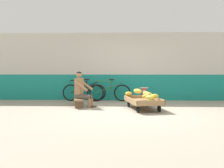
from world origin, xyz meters
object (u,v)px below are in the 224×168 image
at_px(low_bench, 79,100).
at_px(weighing_scale, 144,92).
at_px(plastic_crate, 144,100).
at_px(bicycle_far_left, 109,92).
at_px(vendor_seated, 82,89).
at_px(bicycle_near_left, 84,92).
at_px(shopping_bag, 151,103).
at_px(banana_cart, 143,101).

distance_m(low_bench, weighing_scale, 2.22).
height_order(plastic_crate, bicycle_far_left, bicycle_far_left).
bearing_deg(vendor_seated, low_bench, 164.22).
bearing_deg(bicycle_near_left, shopping_bag, -28.88).
xyz_separation_m(weighing_scale, bicycle_near_left, (-2.21, 0.93, -0.10)).
distance_m(low_bench, vendor_seated, 0.38).
bearing_deg(weighing_scale, low_bench, -167.88).
height_order(plastic_crate, shopping_bag, plastic_crate).
height_order(banana_cart, bicycle_far_left, bicycle_far_left).
relative_size(plastic_crate, bicycle_near_left, 0.22).
relative_size(low_bench, plastic_crate, 3.14).
height_order(vendor_seated, plastic_crate, vendor_seated).
height_order(low_bench, bicycle_far_left, bicycle_far_left).
height_order(plastic_crate, weighing_scale, weighing_scale).
relative_size(vendor_seated, bicycle_near_left, 0.69).
bearing_deg(shopping_bag, bicycle_far_left, 139.60).
bearing_deg(low_bench, shopping_bag, 1.83).
bearing_deg(bicycle_far_left, banana_cart, -58.11).
bearing_deg(low_bench, bicycle_near_left, 92.05).
bearing_deg(plastic_crate, bicycle_far_left, 146.63).
xyz_separation_m(weighing_scale, shopping_bag, (0.18, -0.39, -0.33)).
bearing_deg(bicycle_near_left, vendor_seated, -84.57).
height_order(weighing_scale, shopping_bag, weighing_scale).
relative_size(vendor_seated, shopping_bag, 4.75).
bearing_deg(weighing_scale, banana_cart, -97.69).
bearing_deg(plastic_crate, shopping_bag, -65.84).
bearing_deg(banana_cart, low_bench, 165.85).
bearing_deg(low_bench, plastic_crate, 12.14).
xyz_separation_m(low_bench, plastic_crate, (2.16, 0.47, -0.05)).
xyz_separation_m(low_bench, bicycle_far_left, (0.91, 1.29, 0.15)).
height_order(low_bench, plastic_crate, plastic_crate).
relative_size(low_bench, weighing_scale, 3.77).
distance_m(vendor_seated, bicycle_far_left, 1.57).
height_order(vendor_seated, bicycle_far_left, vendor_seated).
relative_size(weighing_scale, shopping_bag, 1.25).
bearing_deg(shopping_bag, low_bench, -178.17).
bearing_deg(banana_cart, bicycle_far_left, 121.89).
relative_size(low_bench, bicycle_near_left, 0.68).
xyz_separation_m(banana_cart, shopping_bag, (0.31, 0.59, -0.12)).
xyz_separation_m(banana_cart, bicycle_far_left, (-1.12, 1.80, 0.11)).
distance_m(plastic_crate, weighing_scale, 0.30).
relative_size(low_bench, bicycle_far_left, 0.68).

